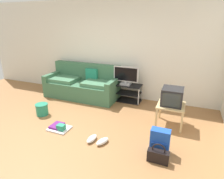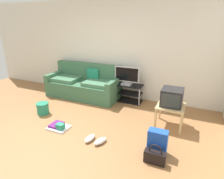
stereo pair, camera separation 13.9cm
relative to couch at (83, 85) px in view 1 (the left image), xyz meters
name	(u,v)px [view 1 (the left image)]	position (x,y,z in m)	size (l,w,h in m)	color
ground_plane	(63,135)	(0.68, -1.95, -0.36)	(9.00, 9.80, 0.02)	olive
wall_back	(111,50)	(0.68, 0.50, 1.00)	(9.00, 0.10, 2.70)	silver
couch	(83,85)	(0.00, 0.00, 0.00)	(2.11, 0.87, 0.94)	#3D6B4C
tv_stand	(126,92)	(1.27, 0.18, -0.11)	(0.87, 0.42, 0.47)	black
flat_tv	(126,76)	(1.27, 0.16, 0.37)	(0.69, 0.22, 0.51)	#B2B2B7
side_table	(171,108)	(2.57, -0.75, 0.05)	(0.55, 0.55, 0.47)	tan
crt_tv	(172,96)	(2.57, -0.74, 0.30)	(0.42, 0.44, 0.35)	#232326
backpack	(160,141)	(2.52, -1.77, -0.14)	(0.32, 0.24, 0.43)	blue
handbag	(158,156)	(2.54, -2.02, -0.24)	(0.34, 0.12, 0.33)	black
cleaning_bucket	(42,109)	(-0.29, -1.42, -0.20)	(0.29, 0.29, 0.27)	#238466
sneakers_pair	(97,140)	(1.42, -1.92, -0.30)	(0.40, 0.31, 0.09)	white
floor_tray	(59,127)	(0.49, -1.81, -0.31)	(0.43, 0.34, 0.14)	silver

